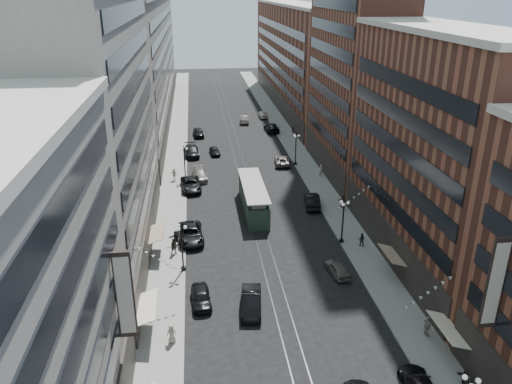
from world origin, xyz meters
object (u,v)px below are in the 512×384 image
streetcar (253,198)px  car_8 (200,175)px  lamppost_se_far (343,219)px  car_5 (251,302)px  car_9 (198,132)px  pedestrian_extra_2 (343,202)px  car_extra_1 (192,151)px  pedestrian_2 (174,246)px  car_extra_2 (201,297)px  lamppost_sw_mid (185,162)px  car_14 (245,119)px  car_10 (312,201)px  lamppost_se_mid (296,148)px  car_11 (282,161)px  car_12 (272,127)px  pedestrian_4 (427,326)px  pedestrian_8 (320,170)px  car_4 (337,269)px  pedestrian_1 (172,334)px  car_2 (191,234)px  pedestrian_6 (174,174)px  car_7 (191,184)px  pedestrian_9 (293,131)px  car_extra_0 (263,115)px  pedestrian_7 (361,240)px  pedestrian_extra_0 (465,379)px  pedestrian_5 (176,238)px  car_13 (215,151)px  lamppost_sw_far (182,245)px

streetcar → car_8: size_ratio=2.46×
lamppost_se_far → car_5: 16.94m
car_9 → pedestrian_extra_2: (18.93, -38.01, 0.17)m
car_5 → car_extra_1: car_extra_1 is taller
streetcar → pedestrian_2: streetcar is taller
car_5 → car_extra_2: bearing=169.2°
lamppost_sw_mid → pedestrian_extra_2: lamppost_sw_mid is taller
car_extra_1 → car_extra_2: (0.73, -45.35, -0.14)m
lamppost_se_far → car_14: bearing=95.7°
car_8 → car_10: car_10 is taller
lamppost_se_mid → streetcar: (-9.20, -17.36, -1.40)m
car_11 → car_12: size_ratio=0.86×
pedestrian_4 → pedestrian_8: size_ratio=1.05×
pedestrian_4 → lamppost_sw_mid: bearing=22.7°
car_4 → pedestrian_1: 19.08m
car_4 → pedestrian_8: size_ratio=2.22×
car_2 → car_14: car_2 is taller
car_5 → pedestrian_6: (-8.05, 34.54, 0.25)m
streetcar → pedestrian_8: (12.05, 11.35, -0.63)m
streetcar → car_11: size_ratio=2.53×
lamppost_sw_mid → car_extra_2: lamppost_sw_mid is taller
car_2 → car_7: bearing=86.4°
car_2 → pedestrian_9: (20.63, 42.70, 0.15)m
lamppost_se_far → lamppost_sw_mid: bearing=128.7°
car_12 → car_extra_0: (-0.20, 11.83, -0.13)m
lamppost_sw_mid → pedestrian_7: 31.73m
lamppost_se_far → pedestrian_1: lamppost_se_far is taller
pedestrian_extra_0 → pedestrian_7: bearing=173.0°
lamppost_sw_mid → lamppost_se_far: (18.40, -23.00, 0.00)m
pedestrian_4 → car_9: size_ratio=0.39×
streetcar → pedestrian_5: (-10.10, -9.05, -0.63)m
car_4 → car_extra_2: (-14.27, -3.54, 0.06)m
lamppost_sw_mid → car_7: bearing=-78.4°
car_5 → car_extra_0: car_5 is taller
lamppost_se_far → car_9: size_ratio=1.12×
lamppost_se_far → pedestrian_2: bearing=-178.6°
car_extra_1 → streetcar: bearing=-74.9°
car_12 → pedestrian_6: (-19.27, -26.59, 0.23)m
pedestrian_8 → car_8: bearing=-27.9°
car_5 → car_12: (11.23, 61.13, 0.02)m
car_extra_2 → pedestrian_extra_0: pedestrian_extra_0 is taller
car_9 → car_14: bearing=39.2°
car_5 → car_9: size_ratio=1.07×
pedestrian_1 → pedestrian_2: pedestrian_2 is taller
car_12 → car_13: (-12.49, -14.08, -0.20)m
streetcar → pedestrian_9: 36.97m
lamppost_se_mid → pedestrian_extra_0: 51.72m
pedestrian_4 → lamppost_sw_far: bearing=52.6°
lamppost_sw_mid → car_10: size_ratio=1.02×
lamppost_sw_mid → car_5: 35.38m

